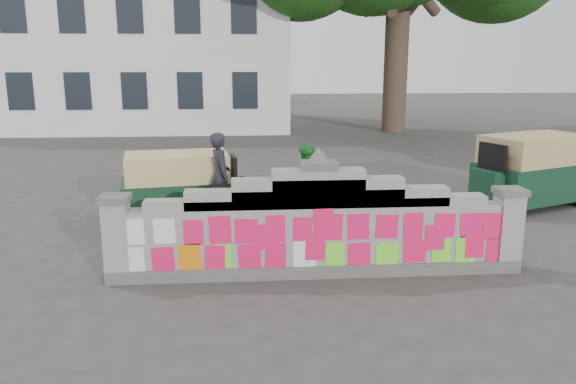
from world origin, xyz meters
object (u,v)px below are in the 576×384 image
object	(u,v)px
pedestrian	(306,184)
rickshaw_left	(181,187)
cyclist_rider	(221,188)
cyclist_bike	(221,205)
rickshaw_right	(531,170)

from	to	relation	value
pedestrian	rickshaw_left	distance (m)	2.58
cyclist_rider	rickshaw_left	bearing A→B (deg)	40.43
pedestrian	rickshaw_left	xyz separation A→B (m)	(-2.56, 0.25, -0.06)
cyclist_rider	pedestrian	xyz separation A→B (m)	(1.73, 0.34, -0.03)
cyclist_rider	pedestrian	world-z (taller)	cyclist_rider
cyclist_bike	pedestrian	distance (m)	1.79
cyclist_rider	rickshaw_right	distance (m)	7.09
cyclist_bike	cyclist_rider	world-z (taller)	cyclist_rider
cyclist_bike	rickshaw_left	size ratio (longest dim) A/B	0.71
pedestrian	cyclist_bike	bearing A→B (deg)	-81.57
rickshaw_left	rickshaw_right	xyz separation A→B (m)	(7.80, 0.68, 0.10)
pedestrian	rickshaw_right	size ratio (longest dim) A/B	0.53
cyclist_rider	cyclist_bike	bearing A→B (deg)	-0.00
cyclist_rider	rickshaw_right	xyz separation A→B (m)	(6.97, 1.26, 0.01)
cyclist_rider	rickshaw_left	xyz separation A→B (m)	(-0.83, 0.59, -0.09)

